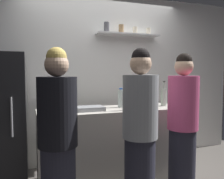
# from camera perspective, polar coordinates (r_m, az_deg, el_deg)

# --- Properties ---
(back_wall_assembly) EXTENTS (4.80, 0.32, 2.60)m
(back_wall_assembly) POSITION_cam_1_polar(r_m,az_deg,el_deg) (3.74, -2.46, 2.81)
(back_wall_assembly) COLOR white
(back_wall_assembly) RESTS_ON ground
(counter) EXTENTS (1.88, 0.61, 0.92)m
(counter) POSITION_cam_1_polar(r_m,az_deg,el_deg) (3.19, 0.00, -12.84)
(counter) COLOR #B7B2A8
(counter) RESTS_ON ground
(baking_pan) EXTENTS (0.34, 0.24, 0.05)m
(baking_pan) POSITION_cam_1_polar(r_m,az_deg,el_deg) (2.95, -5.33, -4.58)
(baking_pan) COLOR gray
(baking_pan) RESTS_ON counter
(utensil_holder) EXTENTS (0.11, 0.11, 0.22)m
(utensil_holder) POSITION_cam_1_polar(r_m,az_deg,el_deg) (3.17, 5.29, -3.34)
(utensil_holder) COLOR #B2B2B7
(utensil_holder) RESTS_ON counter
(wine_bottle_green_glass) EXTENTS (0.07, 0.07, 0.33)m
(wine_bottle_green_glass) POSITION_cam_1_polar(r_m,az_deg,el_deg) (3.36, 9.18, -1.88)
(wine_bottle_green_glass) COLOR #19471E
(wine_bottle_green_glass) RESTS_ON counter
(wine_bottle_amber_glass) EXTENTS (0.07, 0.07, 0.31)m
(wine_bottle_amber_glass) POSITION_cam_1_polar(r_m,az_deg,el_deg) (2.96, 3.88, -2.87)
(wine_bottle_amber_glass) COLOR #472814
(wine_bottle_amber_glass) RESTS_ON counter
(wine_bottle_pale_glass) EXTENTS (0.08, 0.08, 0.35)m
(wine_bottle_pale_glass) POSITION_cam_1_polar(r_m,az_deg,el_deg) (3.41, 12.38, -1.66)
(wine_bottle_pale_glass) COLOR #B2BFB2
(wine_bottle_pale_glass) RESTS_ON counter
(wine_bottle_dark_glass) EXTENTS (0.07, 0.07, 0.35)m
(wine_bottle_dark_glass) POSITION_cam_1_polar(r_m,az_deg,el_deg) (2.70, -14.87, -3.24)
(wine_bottle_dark_glass) COLOR black
(wine_bottle_dark_glass) RESTS_ON counter
(water_bottle_plastic) EXTENTS (0.08, 0.08, 0.26)m
(water_bottle_plastic) POSITION_cam_1_polar(r_m,az_deg,el_deg) (3.20, 2.20, -2.22)
(water_bottle_plastic) COLOR silver
(water_bottle_plastic) RESTS_ON counter
(person_blonde) EXTENTS (0.34, 0.34, 1.61)m
(person_blonde) POSITION_cam_1_polar(r_m,az_deg,el_deg) (2.15, -12.89, -12.28)
(person_blonde) COLOR #262633
(person_blonde) RESTS_ON ground
(person_grey_hoodie) EXTENTS (0.34, 0.34, 1.62)m
(person_grey_hoodie) POSITION_cam_1_polar(r_m,az_deg,el_deg) (2.34, 6.77, -10.61)
(person_grey_hoodie) COLOR #262633
(person_grey_hoodie) RESTS_ON ground
(person_pink_top) EXTENTS (0.34, 0.34, 1.61)m
(person_pink_top) POSITION_cam_1_polar(r_m,az_deg,el_deg) (2.81, 16.65, -8.45)
(person_pink_top) COLOR #262633
(person_pink_top) RESTS_ON ground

